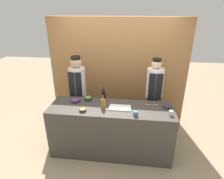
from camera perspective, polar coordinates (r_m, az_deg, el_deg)
ground_plane at (r=3.84m, az=-0.27°, el=-17.88°), size 14.00×14.00×0.00m
cabinet_wall at (r=4.22m, az=1.65°, el=4.91°), size 2.99×0.18×2.40m
counter at (r=3.55m, az=-0.28°, el=-12.13°), size 2.19×0.69×0.95m
sauce_bowl_purple at (r=3.53m, az=-11.09°, el=-3.33°), size 0.17×0.17×0.05m
sauce_bowl_green at (r=3.57m, az=-7.28°, el=-2.68°), size 0.14×0.14×0.06m
sauce_bowl_red at (r=3.40m, az=16.35°, el=-4.96°), size 0.15×0.15×0.05m
sauce_bowl_orange at (r=3.20m, az=-8.91°, el=-6.16°), size 0.12×0.12×0.04m
cutting_board at (r=3.26m, az=2.43°, el=-5.59°), size 0.37×0.21×0.02m
bottle_soy at (r=3.51m, az=-2.61°, el=-1.74°), size 0.07×0.07×0.26m
bottle_amber at (r=3.23m, az=-2.77°, el=-4.27°), size 0.07×0.07×0.24m
cup_steel at (r=3.18m, az=17.55°, el=-6.88°), size 0.07×0.07×0.08m
cup_blue at (r=3.05m, az=7.21°, el=-7.30°), size 0.08×0.08×0.08m
wooden_spoon at (r=3.43m, az=12.36°, el=-4.59°), size 0.24×0.04×0.03m
chef_left at (r=4.03m, az=-10.27°, el=-0.54°), size 0.33×0.33×1.68m
chef_right at (r=3.88m, az=12.55°, el=-1.76°), size 0.33×0.33×1.69m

